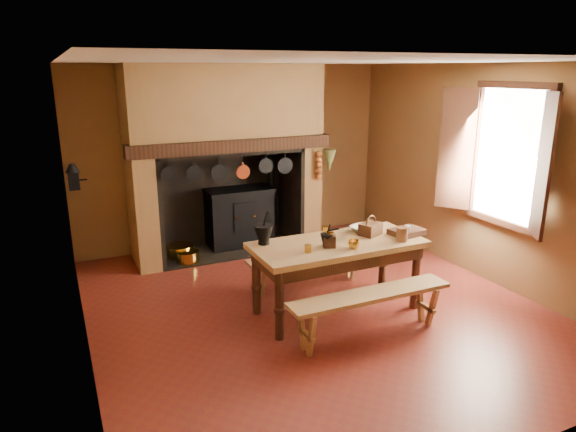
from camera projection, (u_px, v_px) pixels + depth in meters
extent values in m
plane|color=maroon|center=(314.00, 307.00, 6.10)|extent=(5.50, 5.50, 0.00)
plane|color=silver|center=(317.00, 61.00, 5.33)|extent=(5.50, 5.50, 0.00)
cube|color=olive|center=(234.00, 156.00, 8.11)|extent=(5.00, 0.02, 2.80)
cube|color=olive|center=(74.00, 219.00, 4.70)|extent=(0.02, 5.50, 2.80)
cube|color=olive|center=(484.00, 174.00, 6.72)|extent=(0.02, 5.50, 2.80)
cube|color=olive|center=(513.00, 281.00, 3.31)|extent=(5.00, 0.02, 2.80)
cube|color=olive|center=(139.00, 168.00, 7.09)|extent=(0.30, 0.90, 2.80)
cube|color=olive|center=(301.00, 156.00, 8.10)|extent=(0.30, 0.90, 2.80)
cube|color=olive|center=(223.00, 107.00, 7.38)|extent=(2.20, 0.90, 1.20)
cube|color=black|center=(233.00, 146.00, 7.17)|extent=(2.95, 0.22, 0.18)
cube|color=black|center=(218.00, 195.00, 8.13)|extent=(2.20, 0.06, 1.60)
cube|color=black|center=(228.00, 250.00, 7.98)|extent=(2.20, 0.90, 0.02)
cube|color=black|center=(239.00, 219.00, 8.09)|extent=(1.00, 0.50, 0.90)
cube|color=black|center=(239.00, 190.00, 7.94)|extent=(1.04, 0.54, 0.04)
cube|color=black|center=(245.00, 217.00, 7.84)|extent=(0.35, 0.02, 0.45)
cylinder|color=black|center=(271.00, 166.00, 8.09)|extent=(0.10, 0.10, 0.70)
cylinder|color=gold|center=(236.00, 218.00, 7.76)|extent=(0.03, 0.03, 0.03)
cylinder|color=gold|center=(254.00, 216.00, 7.88)|extent=(0.03, 0.03, 0.03)
cylinder|color=gold|center=(180.00, 251.00, 7.65)|extent=(0.40, 0.40, 0.20)
cylinder|color=gold|center=(188.00, 257.00, 7.46)|extent=(0.34, 0.34, 0.18)
cube|color=black|center=(165.00, 253.00, 7.67)|extent=(0.18, 0.18, 0.16)
cone|color=#525829|center=(329.00, 161.00, 7.76)|extent=(0.20, 0.20, 0.35)
cube|color=white|center=(510.00, 156.00, 6.28)|extent=(0.02, 1.00, 1.60)
cube|color=#391D12|center=(517.00, 85.00, 6.04)|extent=(0.08, 1.16, 0.08)
cube|color=#391D12|center=(500.00, 222.00, 6.50)|extent=(0.08, 1.16, 0.08)
cube|color=#391D12|center=(544.00, 166.00, 5.59)|extent=(0.29, 0.39, 1.60)
cube|color=#391D12|center=(456.00, 149.00, 6.78)|extent=(0.29, 0.39, 1.60)
cube|color=black|center=(74.00, 181.00, 6.07)|extent=(0.12, 0.12, 0.22)
cone|color=black|center=(72.00, 168.00, 6.03)|extent=(0.16, 0.16, 0.10)
cylinder|color=black|center=(82.00, 180.00, 6.11)|extent=(0.12, 0.02, 0.02)
cube|color=#A98C4D|center=(338.00, 245.00, 5.79)|extent=(1.95, 0.87, 0.07)
cube|color=#391D12|center=(338.00, 254.00, 5.82)|extent=(1.82, 0.74, 0.15)
cylinder|color=#391D12|center=(279.00, 305.00, 5.27)|extent=(0.10, 0.10, 0.78)
cylinder|color=#391D12|center=(415.00, 277.00, 5.97)|extent=(0.10, 0.10, 0.78)
cylinder|color=#391D12|center=(256.00, 282.00, 5.84)|extent=(0.10, 0.10, 0.78)
cylinder|color=#391D12|center=(383.00, 259.00, 6.54)|extent=(0.10, 0.10, 0.78)
cube|color=#A98C4D|center=(371.00, 295.00, 5.27)|extent=(1.81, 0.32, 0.05)
cube|color=#A98C4D|center=(307.00, 256.00, 6.54)|extent=(1.60, 0.28, 0.04)
cylinder|color=black|center=(264.00, 242.00, 5.71)|extent=(0.13, 0.13, 0.04)
cone|color=black|center=(264.00, 233.00, 5.68)|extent=(0.22, 0.22, 0.18)
cylinder|color=black|center=(266.00, 220.00, 5.64)|extent=(0.09, 0.04, 0.18)
cylinder|color=black|center=(327.00, 246.00, 5.62)|extent=(0.09, 0.09, 0.03)
cone|color=black|center=(327.00, 239.00, 5.60)|extent=(0.15, 0.15, 0.12)
cylinder|color=black|center=(328.00, 230.00, 5.58)|extent=(0.06, 0.03, 0.12)
cube|color=#391D12|center=(329.00, 241.00, 5.61)|extent=(0.17, 0.17, 0.13)
cylinder|color=gold|center=(329.00, 234.00, 5.59)|extent=(0.10, 0.10, 0.03)
cylinder|color=black|center=(334.00, 230.00, 5.60)|extent=(0.11, 0.06, 0.04)
cylinder|color=gold|center=(308.00, 249.00, 5.44)|extent=(0.09, 0.09, 0.08)
cylinder|color=gold|center=(326.00, 230.00, 6.04)|extent=(0.10, 0.10, 0.10)
imported|color=beige|center=(364.00, 229.00, 6.11)|extent=(0.39, 0.39, 0.08)
cylinder|color=brown|center=(402.00, 234.00, 5.79)|extent=(0.16, 0.16, 0.16)
cylinder|color=beige|center=(408.00, 231.00, 5.97)|extent=(0.08, 0.08, 0.13)
cube|color=#4A2D16|center=(371.00, 229.00, 6.01)|extent=(0.31, 0.27, 0.14)
torus|color=#4A2D16|center=(371.00, 223.00, 5.99)|extent=(0.20, 0.10, 0.20)
cube|color=#391D12|center=(407.00, 232.00, 6.03)|extent=(0.42, 0.33, 0.07)
imported|color=gold|center=(354.00, 244.00, 5.56)|extent=(0.16, 0.16, 0.10)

